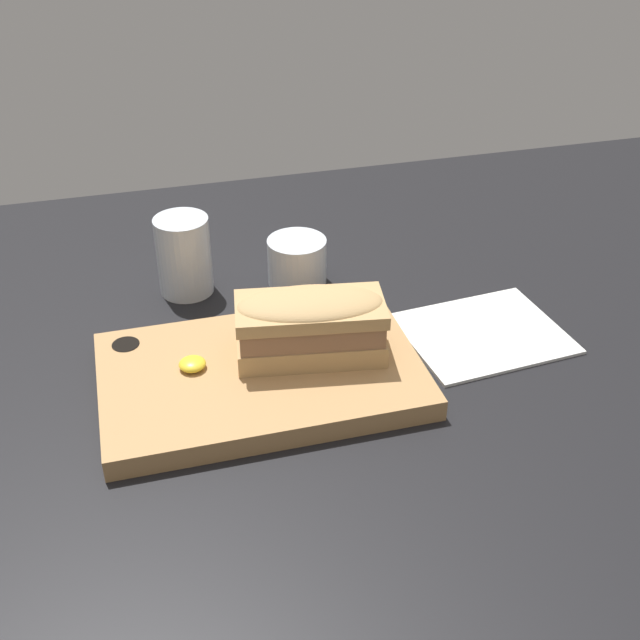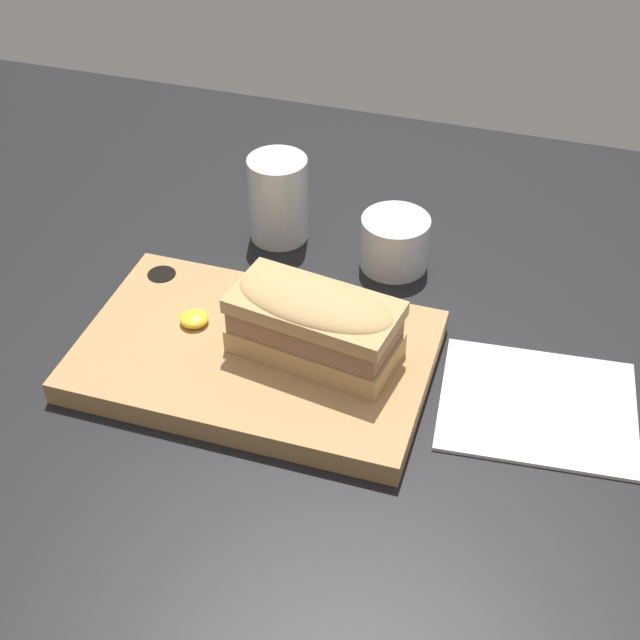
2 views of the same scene
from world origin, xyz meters
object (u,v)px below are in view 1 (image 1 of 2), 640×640
(wine_glass, at_px, (297,263))
(sandwich, at_px, (310,323))
(serving_board, at_px, (263,374))
(water_glass, at_px, (185,260))
(napkin, at_px, (483,333))

(wine_glass, bearing_deg, sandwich, -99.46)
(serving_board, bearing_deg, water_glass, 104.00)
(serving_board, height_order, sandwich, sandwich)
(wine_glass, bearing_deg, water_glass, 173.67)
(wine_glass, xyz_separation_m, napkin, (0.19, -0.18, -0.03))
(sandwich, distance_m, napkin, 0.23)
(sandwich, height_order, napkin, sandwich)
(sandwich, xyz_separation_m, wine_glass, (0.03, 0.20, -0.04))
(water_glass, bearing_deg, serving_board, -76.00)
(water_glass, distance_m, napkin, 0.39)
(serving_board, height_order, wine_glass, wine_glass)
(serving_board, xyz_separation_m, wine_glass, (0.09, 0.20, 0.02))
(serving_board, distance_m, sandwich, 0.08)
(water_glass, relative_size, napkin, 0.52)
(serving_board, bearing_deg, napkin, 4.98)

